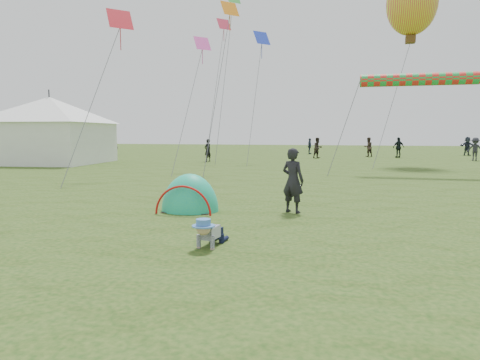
% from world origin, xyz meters
% --- Properties ---
extents(ground, '(140.00, 140.00, 0.00)m').
position_xyz_m(ground, '(0.00, 0.00, 0.00)').
color(ground, '#1A3F11').
extents(crawling_toddler, '(0.64, 0.83, 0.59)m').
position_xyz_m(crawling_toddler, '(-0.52, -0.60, 0.29)').
color(crawling_toddler, black).
rests_on(crawling_toddler, ground).
extents(popup_tent, '(1.62, 1.35, 2.05)m').
position_xyz_m(popup_tent, '(-2.17, 2.87, 0.00)').
color(popup_tent, '#0CA5A5').
rests_on(popup_tent, ground).
extents(standing_adult, '(0.75, 0.64, 1.74)m').
position_xyz_m(standing_adult, '(0.61, 3.27, 0.87)').
color(standing_adult, black).
rests_on(standing_adult, ground).
extents(event_marquee, '(7.96, 7.96, 5.00)m').
position_xyz_m(event_marquee, '(-18.31, 18.39, 2.50)').
color(event_marquee, white).
rests_on(event_marquee, ground).
extents(crowd_person_2, '(1.13, 0.81, 1.77)m').
position_xyz_m(crowd_person_2, '(6.61, 31.54, 0.89)').
color(crowd_person_2, black).
rests_on(crowd_person_2, ground).
extents(crowd_person_3, '(1.32, 1.03, 1.79)m').
position_xyz_m(crowd_person_3, '(11.87, 28.53, 0.90)').
color(crowd_person_3, '#27272F').
rests_on(crowd_person_3, ground).
extents(crowd_person_5, '(1.75, 1.02, 1.79)m').
position_xyz_m(crowd_person_5, '(13.42, 36.71, 0.90)').
color(crowd_person_5, '#202633').
rests_on(crowd_person_5, ground).
extents(crowd_person_6, '(0.63, 0.73, 1.69)m').
position_xyz_m(crowd_person_6, '(-8.00, 22.57, 0.85)').
color(crowd_person_6, black).
rests_on(crowd_person_6, ground).
extents(crowd_person_7, '(1.08, 1.06, 1.76)m').
position_xyz_m(crowd_person_7, '(-0.21, 29.03, 0.88)').
color(crowd_person_7, black).
rests_on(crowd_person_7, ground).
extents(crowd_person_9, '(1.11, 1.28, 1.72)m').
position_xyz_m(crowd_person_9, '(-20.79, 31.01, 0.86)').
color(crowd_person_9, black).
rests_on(crowd_person_9, ground).
extents(crowd_person_13, '(1.08, 1.02, 1.76)m').
position_xyz_m(crowd_person_13, '(4.10, 32.47, 0.88)').
color(crowd_person_13, '#372925').
rests_on(crowd_person_13, ground).
extents(crowd_person_14, '(0.60, 1.01, 1.61)m').
position_xyz_m(crowd_person_14, '(-1.45, 36.30, 0.81)').
color(crowd_person_14, '#283146').
rests_on(crowd_person_14, ground).
extents(balloon_kite, '(3.33, 3.33, 4.66)m').
position_xyz_m(balloon_kite, '(6.15, 23.67, 10.54)').
color(balloon_kite, '#D6EE18').
extents(rainbow_tube_kite, '(5.67, 0.64, 0.64)m').
position_xyz_m(rainbow_tube_kite, '(5.50, 15.50, 4.84)').
color(rainbow_tube_kite, red).
extents(diamond_kite_0, '(1.15, 1.15, 0.94)m').
position_xyz_m(diamond_kite_0, '(-7.78, 26.41, 10.93)').
color(diamond_kite_0, '#D12644').
extents(diamond_kite_4, '(1.26, 1.26, 1.03)m').
position_xyz_m(diamond_kite_4, '(-4.14, 23.80, 9.11)').
color(diamond_kite_4, '#1B33C4').
extents(diamond_kite_5, '(1.00, 1.00, 0.82)m').
position_xyz_m(diamond_kite_5, '(-6.30, 16.46, 7.37)').
color(diamond_kite_5, '#F54ABB').
extents(diamond_kite_6, '(1.24, 1.24, 1.01)m').
position_xyz_m(diamond_kite_6, '(-8.70, 11.21, 7.58)').
color(diamond_kite_6, red).
extents(diamond_kite_7, '(1.04, 1.04, 0.85)m').
position_xyz_m(diamond_kite_7, '(-4.44, 15.75, 9.03)').
color(diamond_kite_7, orange).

